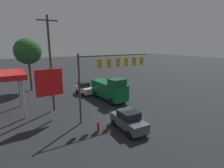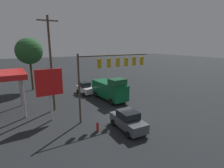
{
  "view_description": "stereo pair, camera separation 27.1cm",
  "coord_description": "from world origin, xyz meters",
  "px_view_note": "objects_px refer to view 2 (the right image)",
  "views": [
    {
      "loc": [
        10.72,
        15.45,
        8.34
      ],
      "look_at": [
        0.0,
        -2.0,
        3.6
      ],
      "focal_mm": 28.0,
      "sensor_mm": 36.0,
      "label": 1
    },
    {
      "loc": [
        10.49,
        15.59,
        8.34
      ],
      "look_at": [
        0.0,
        -2.0,
        3.6
      ],
      "focal_mm": 28.0,
      "sensor_mm": 36.0,
      "label": 2
    }
  ],
  "objects_px": {
    "traffic_signal_assembly": "(112,67)",
    "utility_pole": "(51,63)",
    "sedan_waiting": "(128,120)",
    "price_sign": "(49,84)",
    "street_tree": "(29,51)",
    "delivery_truck": "(110,89)",
    "fire_hydrant": "(97,127)",
    "hatchback_crossing": "(85,88)"
  },
  "relations": [
    {
      "from": "traffic_signal_assembly",
      "to": "price_sign",
      "type": "distance_m",
      "value": 7.03
    },
    {
      "from": "sedan_waiting",
      "to": "fire_hydrant",
      "type": "xyz_separation_m",
      "value": [
        2.72,
        -1.29,
        -0.51
      ]
    },
    {
      "from": "hatchback_crossing",
      "to": "traffic_signal_assembly",
      "type": "bearing_deg",
      "value": -8.38
    },
    {
      "from": "traffic_signal_assembly",
      "to": "street_tree",
      "type": "distance_m",
      "value": 18.85
    },
    {
      "from": "street_tree",
      "to": "fire_hydrant",
      "type": "distance_m",
      "value": 21.51
    },
    {
      "from": "sedan_waiting",
      "to": "hatchback_crossing",
      "type": "distance_m",
      "value": 14.17
    },
    {
      "from": "traffic_signal_assembly",
      "to": "hatchback_crossing",
      "type": "bearing_deg",
      "value": -94.65
    },
    {
      "from": "traffic_signal_assembly",
      "to": "utility_pole",
      "type": "xyz_separation_m",
      "value": [
        5.47,
        -5.3,
        0.29
      ]
    },
    {
      "from": "hatchback_crossing",
      "to": "delivery_truck",
      "type": "bearing_deg",
      "value": 16.25
    },
    {
      "from": "sedan_waiting",
      "to": "street_tree",
      "type": "xyz_separation_m",
      "value": [
        6.08,
        -21.49,
        6.09
      ]
    },
    {
      "from": "traffic_signal_assembly",
      "to": "hatchback_crossing",
      "type": "relative_size",
      "value": 2.33
    },
    {
      "from": "utility_pole",
      "to": "sedan_waiting",
      "type": "relative_size",
      "value": 2.58
    },
    {
      "from": "sedan_waiting",
      "to": "street_tree",
      "type": "relative_size",
      "value": 0.48
    },
    {
      "from": "fire_hydrant",
      "to": "street_tree",
      "type": "bearing_deg",
      "value": -80.56
    },
    {
      "from": "traffic_signal_assembly",
      "to": "price_sign",
      "type": "bearing_deg",
      "value": -19.31
    },
    {
      "from": "traffic_signal_assembly",
      "to": "fire_hydrant",
      "type": "height_order",
      "value": "traffic_signal_assembly"
    },
    {
      "from": "utility_pole",
      "to": "sedan_waiting",
      "type": "height_order",
      "value": "utility_pole"
    },
    {
      "from": "street_tree",
      "to": "delivery_truck",
      "type": "bearing_deg",
      "value": 126.38
    },
    {
      "from": "delivery_truck",
      "to": "hatchback_crossing",
      "type": "bearing_deg",
      "value": -162.9
    },
    {
      "from": "price_sign",
      "to": "fire_hydrant",
      "type": "distance_m",
      "value": 6.89
    },
    {
      "from": "price_sign",
      "to": "street_tree",
      "type": "bearing_deg",
      "value": -89.72
    },
    {
      "from": "utility_pole",
      "to": "price_sign",
      "type": "bearing_deg",
      "value": 72.36
    },
    {
      "from": "sedan_waiting",
      "to": "utility_pole",
      "type": "bearing_deg",
      "value": -148.28
    },
    {
      "from": "delivery_truck",
      "to": "street_tree",
      "type": "xyz_separation_m",
      "value": [
        9.22,
        -12.52,
        5.34
      ]
    },
    {
      "from": "utility_pole",
      "to": "fire_hydrant",
      "type": "relative_size",
      "value": 13.13
    },
    {
      "from": "utility_pole",
      "to": "delivery_truck",
      "type": "bearing_deg",
      "value": 178.78
    },
    {
      "from": "traffic_signal_assembly",
      "to": "street_tree",
      "type": "xyz_separation_m",
      "value": [
        6.52,
        -17.64,
        1.26
      ]
    },
    {
      "from": "price_sign",
      "to": "sedan_waiting",
      "type": "distance_m",
      "value": 9.12
    },
    {
      "from": "price_sign",
      "to": "street_tree",
      "type": "height_order",
      "value": "street_tree"
    },
    {
      "from": "sedan_waiting",
      "to": "delivery_truck",
      "type": "distance_m",
      "value": 9.54
    },
    {
      "from": "price_sign",
      "to": "hatchback_crossing",
      "type": "distance_m",
      "value": 11.28
    },
    {
      "from": "street_tree",
      "to": "fire_hydrant",
      "type": "height_order",
      "value": "street_tree"
    },
    {
      "from": "sedan_waiting",
      "to": "street_tree",
      "type": "distance_m",
      "value": 23.15
    },
    {
      "from": "fire_hydrant",
      "to": "price_sign",
      "type": "bearing_deg",
      "value": -55.69
    },
    {
      "from": "traffic_signal_assembly",
      "to": "delivery_truck",
      "type": "relative_size",
      "value": 1.31
    },
    {
      "from": "delivery_truck",
      "to": "utility_pole",
      "type": "bearing_deg",
      "value": -94.09
    },
    {
      "from": "traffic_signal_assembly",
      "to": "utility_pole",
      "type": "relative_size",
      "value": 0.79
    },
    {
      "from": "traffic_signal_assembly",
      "to": "delivery_truck",
      "type": "distance_m",
      "value": 7.09
    },
    {
      "from": "traffic_signal_assembly",
      "to": "price_sign",
      "type": "relative_size",
      "value": 1.58
    },
    {
      "from": "utility_pole",
      "to": "delivery_truck",
      "type": "distance_m",
      "value": 9.28
    },
    {
      "from": "sedan_waiting",
      "to": "fire_hydrant",
      "type": "height_order",
      "value": "sedan_waiting"
    },
    {
      "from": "utility_pole",
      "to": "street_tree",
      "type": "bearing_deg",
      "value": -85.17
    }
  ]
}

